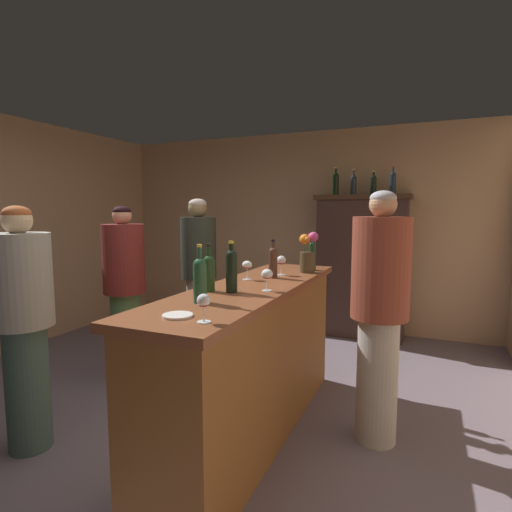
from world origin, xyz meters
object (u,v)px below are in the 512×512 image
object	(u,v)px
wine_bottle_riesling	(273,261)
display_bottle_midright	(393,182)
wine_glass_mid	(281,261)
wine_bottle_malbec	(200,278)
wine_bottle_rose	(312,254)
patron_in_grey	(199,273)
wine_glass_spare	(204,302)
display_bottle_left	(336,183)
display_cabinet	(361,264)
patron_in_navy	(23,320)
wine_glass_front	(267,275)
display_bottle_midleft	(353,184)
bar_counter	(252,360)
cheese_plate	(178,316)
bartender	(379,308)
wine_bottle_syrah	(232,269)
wine_bottle_merlot	(209,271)
patron_redhead	(125,287)
display_bottle_center	(373,184)
wine_glass_rear	(247,266)
flower_arrangement	(307,252)

from	to	relation	value
wine_bottle_riesling	display_bottle_midright	bearing A→B (deg)	73.60
wine_glass_mid	display_bottle_midright	distance (m)	2.29
wine_bottle_malbec	wine_bottle_rose	bearing A→B (deg)	80.50
patron_in_grey	wine_glass_spare	bearing A→B (deg)	-9.81
display_bottle_left	display_bottle_midright	xyz separation A→B (m)	(0.68, 0.00, -0.01)
display_cabinet	wine_bottle_malbec	xyz separation A→B (m)	(-0.39, -3.16, 0.28)
display_cabinet	patron_in_navy	size ratio (longest dim) A/B	1.10
wine_glass_front	display_bottle_midleft	xyz separation A→B (m)	(0.05, 2.71, 0.73)
bar_counter	wine_bottle_riesling	distance (m)	0.74
wine_glass_front	cheese_plate	world-z (taller)	wine_glass_front
cheese_plate	display_bottle_midleft	distance (m)	3.57
bar_counter	patron_in_grey	bearing A→B (deg)	134.83
display_bottle_midleft	cheese_plate	bearing A→B (deg)	-93.53
display_bottle_midright	bartender	bearing A→B (deg)	-86.55
wine_bottle_syrah	display_bottle_midright	distance (m)	3.00
wine_bottle_merlot	cheese_plate	bearing A→B (deg)	-74.18
wine_bottle_malbec	patron_in_navy	distance (m)	1.28
display_cabinet	patron_redhead	distance (m)	2.82
wine_bottle_syrah	display_bottle_center	xyz separation A→B (m)	(0.48, 2.83, 0.68)
bar_counter	wine_glass_spare	size ratio (longest dim) A/B	17.15
wine_glass_rear	display_bottle_center	xyz separation A→B (m)	(0.58, 2.38, 0.72)
cheese_plate	display_bottle_midright	world-z (taller)	display_bottle_midright
display_bottle_center	patron_redhead	bearing A→B (deg)	-131.08
display_bottle_center	display_bottle_midright	distance (m)	0.22
display_bottle_center	wine_glass_spare	bearing A→B (deg)	-94.64
wine_glass_spare	bar_counter	bearing A→B (deg)	100.70
display_cabinet	display_bottle_midleft	world-z (taller)	display_bottle_midleft
patron_in_grey	bar_counter	bearing A→B (deg)	3.09
wine_glass_rear	display_bottle_midleft	size ratio (longest dim) A/B	0.45
display_cabinet	wine_glass_rear	size ratio (longest dim) A/B	12.48
display_bottle_midright	patron_redhead	size ratio (longest dim) A/B	0.20
display_cabinet	cheese_plate	world-z (taller)	display_cabinet
wine_glass_spare	patron_in_grey	distance (m)	2.39
flower_arrangement	display_bottle_midleft	xyz separation A→B (m)	(0.03, 1.86, 0.66)
wine_glass_mid	display_bottle_midleft	size ratio (longest dim) A/B	0.49
bartender	wine_bottle_rose	bearing A→B (deg)	-30.09
flower_arrangement	display_bottle_midright	size ratio (longest dim) A/B	1.02
display_bottle_center	patron_in_grey	bearing A→B (deg)	-136.11
flower_arrangement	display_bottle_center	bearing A→B (deg)	81.73
wine_glass_mid	display_cabinet	bearing A→B (deg)	81.73
bar_counter	wine_glass_rear	world-z (taller)	wine_glass_rear
wine_glass_mid	display_bottle_left	world-z (taller)	display_bottle_left
display_bottle_center	wine_bottle_malbec	bearing A→B (deg)	-99.13
bar_counter	display_bottle_center	xyz separation A→B (m)	(0.46, 2.57, 1.35)
wine_bottle_riesling	patron_in_navy	bearing A→B (deg)	-139.98
wine_glass_mid	cheese_plate	world-z (taller)	wine_glass_mid
bar_counter	wine_bottle_syrah	distance (m)	0.73
wine_glass_rear	wine_bottle_syrah	bearing A→B (deg)	-77.41
bar_counter	cheese_plate	size ratio (longest dim) A/B	15.46
display_bottle_midright	wine_bottle_merlot	bearing A→B (deg)	-106.35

